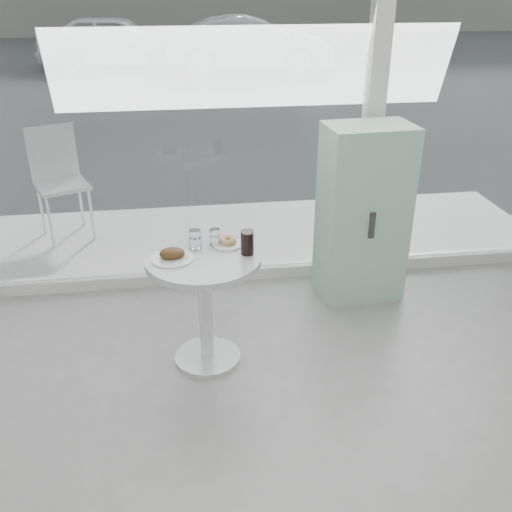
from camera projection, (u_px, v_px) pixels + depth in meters
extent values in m
cube|color=white|center=(258.00, 271.00, 4.85)|extent=(5.00, 0.12, 0.10)
cube|color=white|center=(375.00, 95.00, 4.32)|extent=(0.14, 0.14, 3.00)
cube|color=white|center=(153.00, 115.00, 4.15)|extent=(3.21, 0.02, 2.60)
cube|color=white|center=(469.00, 105.00, 4.46)|extent=(1.41, 0.02, 2.60)
cylinder|color=white|center=(208.00, 357.00, 3.83)|extent=(0.44, 0.44, 0.03)
cylinder|color=white|center=(206.00, 312.00, 3.67)|extent=(0.09, 0.09, 0.70)
cylinder|color=white|center=(203.00, 259.00, 3.50)|extent=(0.72, 0.72, 0.04)
cube|color=white|center=(246.00, 235.00, 5.57)|extent=(5.60, 1.60, 0.05)
cube|color=#313131|center=(193.00, 63.00, 16.39)|extent=(40.00, 24.00, 0.00)
cube|color=#8DB4A0|center=(363.00, 214.00, 4.34)|extent=(0.66, 0.46, 1.36)
cube|color=#333333|center=(372.00, 225.00, 4.14)|extent=(0.04, 0.02, 0.20)
cylinder|color=white|center=(50.00, 222.00, 5.17)|extent=(0.03, 0.03, 0.50)
cylinder|color=white|center=(92.00, 214.00, 5.34)|extent=(0.03, 0.03, 0.50)
cylinder|color=white|center=(41.00, 209.00, 5.46)|extent=(0.03, 0.03, 0.50)
cylinder|color=white|center=(81.00, 202.00, 5.63)|extent=(0.03, 0.03, 0.50)
cube|color=white|center=(62.00, 185.00, 5.28)|extent=(0.58, 0.58, 0.03)
cube|color=white|center=(52.00, 152.00, 5.33)|extent=(0.42, 0.19, 0.50)
imported|color=white|center=(116.00, 41.00, 15.16)|extent=(4.17, 2.03, 1.37)
imported|color=#AEB1B6|center=(250.00, 45.00, 14.37)|extent=(4.26, 1.82, 1.36)
cylinder|color=white|center=(173.00, 258.00, 3.46)|extent=(0.26, 0.26, 0.01)
cube|color=silver|center=(176.00, 257.00, 3.45)|extent=(0.16, 0.16, 0.00)
ellipsoid|color=#38210F|center=(172.00, 253.00, 3.44)|extent=(0.15, 0.13, 0.07)
ellipsoid|color=#38210F|center=(178.00, 252.00, 3.47)|extent=(0.08, 0.07, 0.04)
cylinder|color=white|center=(228.00, 244.00, 3.64)|extent=(0.20, 0.20, 0.01)
torus|color=tan|center=(228.00, 241.00, 3.63)|extent=(0.12, 0.12, 0.04)
cylinder|color=white|center=(195.00, 239.00, 3.57)|extent=(0.08, 0.08, 0.12)
cylinder|color=white|center=(195.00, 243.00, 3.58)|extent=(0.06, 0.06, 0.07)
cylinder|color=white|center=(215.00, 237.00, 3.62)|extent=(0.07, 0.07, 0.11)
cylinder|color=white|center=(215.00, 240.00, 3.63)|extent=(0.06, 0.06, 0.06)
cylinder|color=white|center=(247.00, 242.00, 3.49)|extent=(0.08, 0.08, 0.15)
cylinder|color=black|center=(247.00, 243.00, 3.50)|extent=(0.07, 0.07, 0.14)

